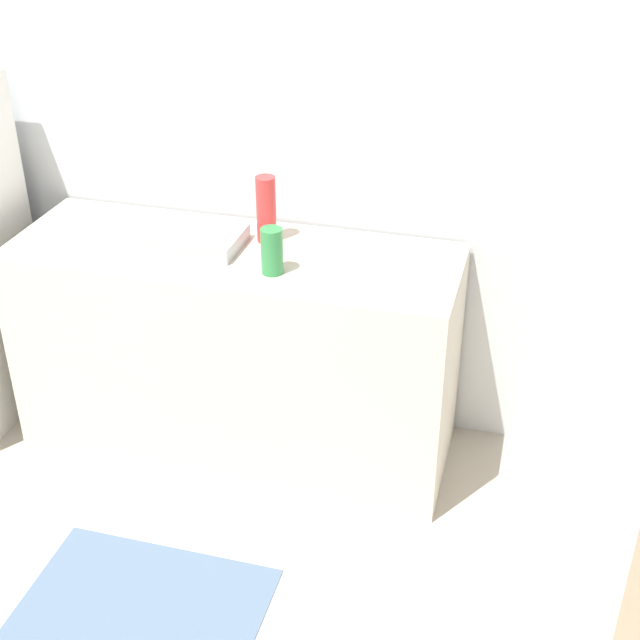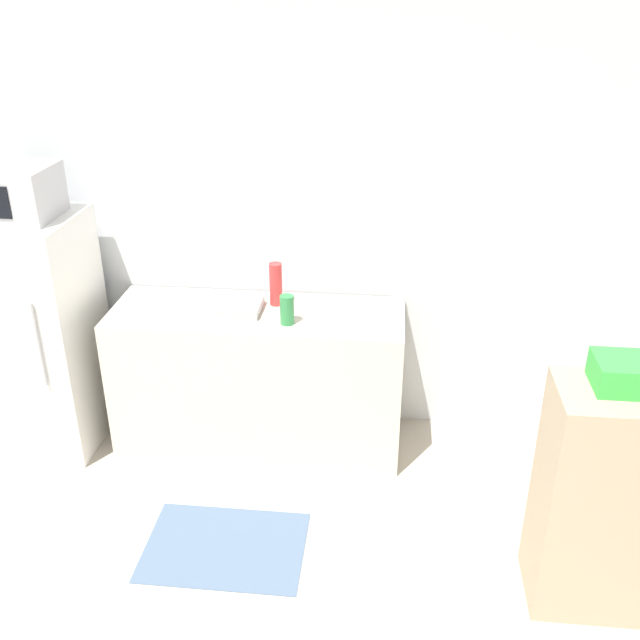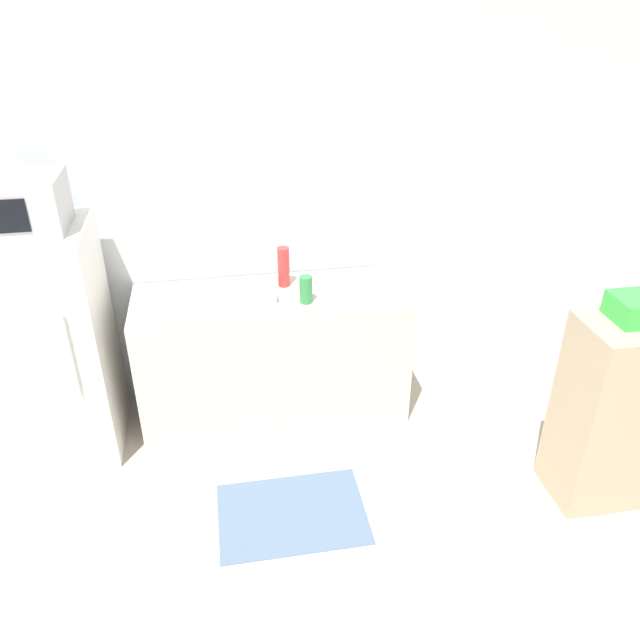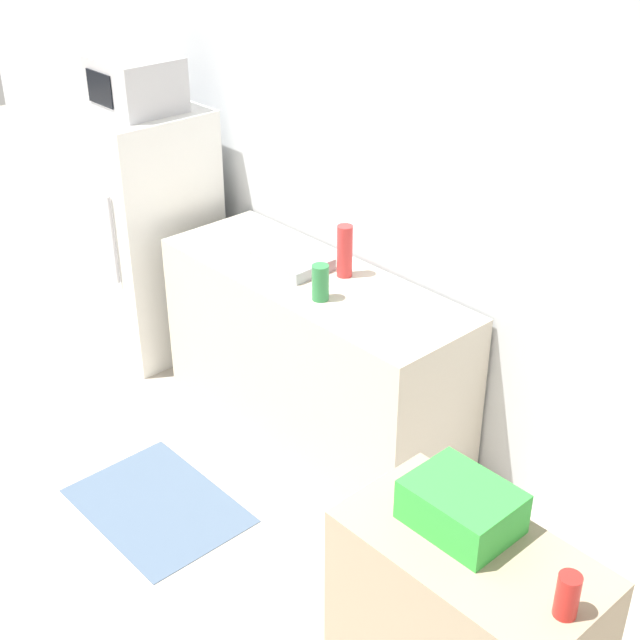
{
  "view_description": "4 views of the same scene",
  "coord_description": "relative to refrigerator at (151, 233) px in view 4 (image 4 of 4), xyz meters",
  "views": [
    {
      "loc": [
        1.21,
        -0.48,
        2.38
      ],
      "look_at": [
        0.56,
        1.91,
        0.94
      ],
      "focal_mm": 50.0,
      "sensor_mm": 36.0,
      "label": 1
    },
    {
      "loc": [
        0.86,
        -1.35,
        2.7
      ],
      "look_at": [
        0.54,
        1.65,
        1.23
      ],
      "focal_mm": 40.0,
      "sensor_mm": 36.0,
      "label": 2
    },
    {
      "loc": [
        -0.22,
        -1.11,
        2.7
      ],
      "look_at": [
        0.26,
        1.57,
        1.16
      ],
      "focal_mm": 35.0,
      "sensor_mm": 36.0,
      "label": 3
    },
    {
      "loc": [
        3.0,
        -0.22,
        2.84
      ],
      "look_at": [
        0.56,
        2.01,
        0.99
      ],
      "focal_mm": 50.0,
      "sensor_mm": 36.0,
      "label": 4
    }
  ],
  "objects": [
    {
      "name": "counter",
      "position": [
        1.31,
        0.1,
        -0.28
      ],
      "size": [
        1.74,
        0.61,
        0.9
      ],
      "primitive_type": "cube",
      "color": "beige",
      "rests_on": "ground_plane"
    },
    {
      "name": "jar",
      "position": [
        3.48,
        -1.01,
        0.46
      ],
      "size": [
        0.06,
        0.06,
        0.13
      ],
      "primitive_type": "cylinder",
      "color": "red",
      "rests_on": "shelf_cabinet"
    },
    {
      "name": "kitchen_rug",
      "position": [
        1.3,
        -0.88,
        -0.73
      ],
      "size": [
        0.83,
        0.59,
        0.01
      ],
      "primitive_type": "cube",
      "color": "slate",
      "rests_on": "ground_plane"
    },
    {
      "name": "microwave",
      "position": [
        -0.0,
        -0.0,
        0.88
      ],
      "size": [
        0.44,
        0.4,
        0.29
      ],
      "color": "#BCBCC1",
      "rests_on": "refrigerator"
    },
    {
      "name": "basket",
      "position": [
        3.1,
        -0.96,
        0.47
      ],
      "size": [
        0.3,
        0.23,
        0.13
      ],
      "primitive_type": "cube",
      "color": "green",
      "rests_on": "shelf_cabinet"
    },
    {
      "name": "refrigerator",
      "position": [
        0.0,
        0.0,
        0.0
      ],
      "size": [
        0.61,
        0.67,
        1.47
      ],
      "color": "white",
      "rests_on": "ground_plane"
    },
    {
      "name": "sink_basin",
      "position": [
        1.16,
        0.1,
        0.2
      ],
      "size": [
        0.36,
        0.26,
        0.06
      ],
      "primitive_type": "cube",
      "color": "#9EA3A8",
      "rests_on": "counter"
    },
    {
      "name": "bottle_tall",
      "position": [
        1.41,
        0.22,
        0.3
      ],
      "size": [
        0.08,
        0.08,
        0.26
      ],
      "primitive_type": "cylinder",
      "color": "red",
      "rests_on": "counter"
    },
    {
      "name": "bottle_short",
      "position": [
        1.52,
        -0.04,
        0.25
      ],
      "size": [
        0.08,
        0.08,
        0.17
      ],
      "primitive_type": "cylinder",
      "color": "#2D7F42",
      "rests_on": "counter"
    },
    {
      "name": "wall_back",
      "position": [
        1.23,
        0.45,
        0.57
      ],
      "size": [
        8.0,
        0.06,
        2.6
      ],
      "primitive_type": "cube",
      "color": "silver",
      "rests_on": "ground_plane"
    }
  ]
}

